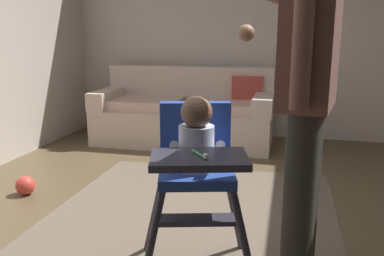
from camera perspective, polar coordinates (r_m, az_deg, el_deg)
name	(u,v)px	position (r m, az deg, el deg)	size (l,w,h in m)	color
ground	(184,241)	(2.68, -1.15, -15.57)	(5.73, 6.98, 0.10)	brown
wall_far	(240,27)	(5.03, 6.81, 13.85)	(4.93, 0.06, 2.63)	beige
area_rug	(183,232)	(2.67, -1.25, -14.33)	(1.96, 2.59, 0.01)	brown
couch	(186,114)	(4.71, -0.91, 1.98)	(2.01, 0.86, 0.86)	beige
high_chair	(196,156)	(1.97, 0.61, -3.99)	(0.73, 0.82, 0.96)	#2F2E3A
adult_standing	(306,96)	(1.78, 15.75, 4.35)	(0.51, 0.55, 1.72)	#35332C
toy_ball	(25,185)	(3.47, -22.35, -7.46)	(0.15, 0.15, 0.15)	#D13D33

